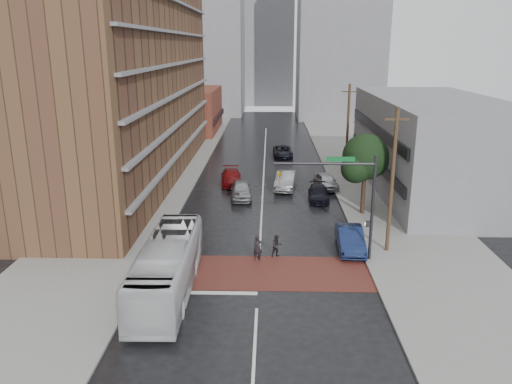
{
  "coord_description": "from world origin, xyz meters",
  "views": [
    {
      "loc": [
        0.63,
        -28.22,
        13.75
      ],
      "look_at": [
        -0.33,
        6.59,
        3.5
      ],
      "focal_mm": 35.0,
      "sensor_mm": 36.0,
      "label": 1
    }
  ],
  "objects_px": {
    "pedestrian_a": "(258,248)",
    "car_travel_c": "(231,177)",
    "car_parked_mid": "(319,193)",
    "car_travel_b": "(285,181)",
    "car_parked_near": "(350,239)",
    "suv_travel": "(283,152)",
    "transit_bus": "(168,267)",
    "car_travel_a": "(241,190)",
    "car_parked_far": "(326,181)",
    "pedestrian_b": "(277,246)"
  },
  "relations": [
    {
      "from": "pedestrian_a",
      "to": "car_parked_mid",
      "type": "relative_size",
      "value": 0.39
    },
    {
      "from": "car_travel_a",
      "to": "car_parked_far",
      "type": "height_order",
      "value": "car_travel_a"
    },
    {
      "from": "transit_bus",
      "to": "car_parked_far",
      "type": "distance_m",
      "value": 25.01
    },
    {
      "from": "car_travel_b",
      "to": "suv_travel",
      "type": "relative_size",
      "value": 1.03
    },
    {
      "from": "transit_bus",
      "to": "car_parked_mid",
      "type": "bearing_deg",
      "value": 59.5
    },
    {
      "from": "car_parked_near",
      "to": "car_parked_mid",
      "type": "bearing_deg",
      "value": 96.98
    },
    {
      "from": "pedestrian_a",
      "to": "car_parked_mid",
      "type": "height_order",
      "value": "pedestrian_a"
    },
    {
      "from": "transit_bus",
      "to": "car_travel_a",
      "type": "relative_size",
      "value": 2.4
    },
    {
      "from": "car_travel_b",
      "to": "car_parked_near",
      "type": "distance_m",
      "value": 15.87
    },
    {
      "from": "suv_travel",
      "to": "transit_bus",
      "type": "bearing_deg",
      "value": -104.11
    },
    {
      "from": "suv_travel",
      "to": "pedestrian_a",
      "type": "bearing_deg",
      "value": -96.93
    },
    {
      "from": "transit_bus",
      "to": "car_travel_b",
      "type": "xyz_separation_m",
      "value": [
        7.38,
        21.89,
        -0.72
      ]
    },
    {
      "from": "car_travel_c",
      "to": "transit_bus",
      "type": "bearing_deg",
      "value": -99.73
    },
    {
      "from": "pedestrian_a",
      "to": "car_travel_c",
      "type": "bearing_deg",
      "value": 88.03
    },
    {
      "from": "suv_travel",
      "to": "car_parked_near",
      "type": "bearing_deg",
      "value": -85.14
    },
    {
      "from": "car_travel_c",
      "to": "car_parked_far",
      "type": "xyz_separation_m",
      "value": [
        9.6,
        -1.35,
        0.03
      ]
    },
    {
      "from": "transit_bus",
      "to": "car_travel_a",
      "type": "height_order",
      "value": "transit_bus"
    },
    {
      "from": "car_travel_a",
      "to": "car_travel_c",
      "type": "distance_m",
      "value": 5.2
    },
    {
      "from": "car_parked_far",
      "to": "car_parked_near",
      "type": "bearing_deg",
      "value": -100.15
    },
    {
      "from": "car_travel_b",
      "to": "car_parked_far",
      "type": "bearing_deg",
      "value": 11.29
    },
    {
      "from": "pedestrian_a",
      "to": "car_travel_b",
      "type": "height_order",
      "value": "pedestrian_a"
    },
    {
      "from": "transit_bus",
      "to": "pedestrian_a",
      "type": "relative_size",
      "value": 6.55
    },
    {
      "from": "transit_bus",
      "to": "car_parked_near",
      "type": "xyz_separation_m",
      "value": [
        11.44,
        6.55,
        -0.78
      ]
    },
    {
      "from": "car_travel_c",
      "to": "suv_travel",
      "type": "bearing_deg",
      "value": 61.51
    },
    {
      "from": "pedestrian_b",
      "to": "car_travel_a",
      "type": "xyz_separation_m",
      "value": [
        -3.18,
        13.33,
        0.03
      ]
    },
    {
      "from": "transit_bus",
      "to": "car_travel_c",
      "type": "height_order",
      "value": "transit_bus"
    },
    {
      "from": "pedestrian_a",
      "to": "transit_bus",
      "type": "bearing_deg",
      "value": -149.51
    },
    {
      "from": "car_parked_far",
      "to": "car_travel_a",
      "type": "bearing_deg",
      "value": -166.2
    },
    {
      "from": "car_travel_a",
      "to": "car_parked_far",
      "type": "relative_size",
      "value": 1.07
    },
    {
      "from": "transit_bus",
      "to": "suv_travel",
      "type": "bearing_deg",
      "value": 77.58
    },
    {
      "from": "transit_bus",
      "to": "car_travel_c",
      "type": "distance_m",
      "value": 23.65
    },
    {
      "from": "car_travel_a",
      "to": "suv_travel",
      "type": "relative_size",
      "value": 0.93
    },
    {
      "from": "car_travel_c",
      "to": "pedestrian_a",
      "type": "bearing_deg",
      "value": -85.69
    },
    {
      "from": "car_travel_b",
      "to": "car_travel_c",
      "type": "height_order",
      "value": "car_travel_b"
    },
    {
      "from": "car_travel_b",
      "to": "car_parked_near",
      "type": "xyz_separation_m",
      "value": [
        4.06,
        -15.34,
        -0.06
      ]
    },
    {
      "from": "pedestrian_a",
      "to": "car_travel_b",
      "type": "relative_size",
      "value": 0.33
    },
    {
      "from": "transit_bus",
      "to": "car_travel_c",
      "type": "relative_size",
      "value": 2.26
    },
    {
      "from": "car_travel_c",
      "to": "car_parked_mid",
      "type": "height_order",
      "value": "car_travel_c"
    },
    {
      "from": "pedestrian_b",
      "to": "transit_bus",
      "type": "bearing_deg",
      "value": -163.83
    },
    {
      "from": "pedestrian_b",
      "to": "car_travel_b",
      "type": "distance_m",
      "value": 16.73
    },
    {
      "from": "car_travel_b",
      "to": "suv_travel",
      "type": "bearing_deg",
      "value": 96.25
    },
    {
      "from": "car_travel_a",
      "to": "car_travel_b",
      "type": "bearing_deg",
      "value": 34.03
    },
    {
      "from": "car_travel_c",
      "to": "car_travel_b",
      "type": "bearing_deg",
      "value": -22.08
    },
    {
      "from": "car_parked_mid",
      "to": "car_travel_b",
      "type": "bearing_deg",
      "value": 130.68
    },
    {
      "from": "car_parked_far",
      "to": "suv_travel",
      "type": "bearing_deg",
      "value": 95.02
    },
    {
      "from": "transit_bus",
      "to": "car_travel_b",
      "type": "distance_m",
      "value": 23.12
    },
    {
      "from": "car_parked_mid",
      "to": "suv_travel",
      "type": "bearing_deg",
      "value": 100.66
    },
    {
      "from": "car_travel_c",
      "to": "suv_travel",
      "type": "distance_m",
      "value": 14.35
    },
    {
      "from": "pedestrian_a",
      "to": "car_travel_b",
      "type": "distance_m",
      "value": 17.5
    },
    {
      "from": "suv_travel",
      "to": "car_parked_mid",
      "type": "distance_m",
      "value": 18.77
    }
  ]
}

